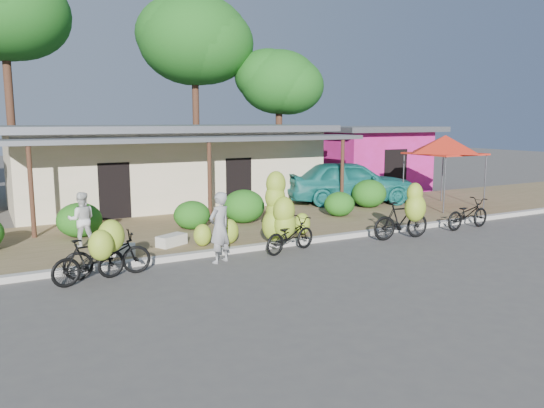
# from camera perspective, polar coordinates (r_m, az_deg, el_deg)

# --- Properties ---
(ground) EXTENTS (100.00, 100.00, 0.00)m
(ground) POSITION_cam_1_polar(r_m,az_deg,el_deg) (13.22, 3.50, -6.60)
(ground) COLOR #4B4946
(ground) RESTS_ON ground
(sidewalk) EXTENTS (60.00, 6.00, 0.12)m
(sidewalk) POSITION_cam_1_polar(r_m,az_deg,el_deg) (17.52, -5.28, -2.55)
(sidewalk) COLOR olive
(sidewalk) RESTS_ON ground
(curb) EXTENTS (60.00, 0.25, 0.15)m
(curb) POSITION_cam_1_polar(r_m,az_deg,el_deg) (14.88, -0.63, -4.53)
(curb) COLOR #A8A399
(curb) RESTS_ON ground
(shop_main) EXTENTS (13.00, 8.50, 3.35)m
(shop_main) POSITION_cam_1_polar(r_m,az_deg,el_deg) (22.80, -11.34, 4.21)
(shop_main) COLOR beige
(shop_main) RESTS_ON ground
(shop_pink) EXTENTS (6.00, 6.00, 3.25)m
(shop_pink) POSITION_cam_1_polar(r_m,az_deg,el_deg) (27.87, 9.74, 4.98)
(shop_pink) COLOR #CB1F8D
(shop_pink) RESTS_ON ground
(tree_center_right) EXTENTS (5.91, 5.84, 10.06)m
(tree_center_right) POSITION_cam_1_polar(r_m,az_deg,el_deg) (29.50, -8.81, 17.20)
(tree_center_right) COLOR #4A2D1D
(tree_center_right) RESTS_ON ground
(tree_near_right) EXTENTS (4.43, 4.24, 7.33)m
(tree_near_right) POSITION_cam_1_polar(r_m,az_deg,el_deg) (29.12, 0.32, 13.16)
(tree_near_right) COLOR #4A2D1D
(tree_near_right) RESTS_ON ground
(hedge_1) EXTENTS (1.32, 1.19, 1.03)m
(hedge_1) POSITION_cam_1_polar(r_m,az_deg,el_deg) (16.71, -20.01, -1.62)
(hedge_1) COLOR #225212
(hedge_1) RESTS_ON sidewalk
(hedge_2) EXTENTS (1.16, 1.05, 0.91)m
(hedge_2) POSITION_cam_1_polar(r_m,az_deg,el_deg) (17.04, -8.62, -1.18)
(hedge_2) COLOR #225212
(hedge_2) RESTS_ON sidewalk
(hedge_3) EXTENTS (1.45, 1.30, 1.13)m
(hedge_3) POSITION_cam_1_polar(r_m,az_deg,el_deg) (17.90, -3.07, -0.24)
(hedge_3) COLOR #225212
(hedge_3) RESTS_ON sidewalk
(hedge_4) EXTENTS (1.13, 1.02, 0.88)m
(hedge_4) POSITION_cam_1_polar(r_m,az_deg,el_deg) (19.27, 7.26, -0.01)
(hedge_4) COLOR #225212
(hedge_4) RESTS_ON sidewalk
(hedge_5) EXTENTS (1.43, 1.28, 1.11)m
(hedge_5) POSITION_cam_1_polar(r_m,az_deg,el_deg) (21.41, 10.39, 1.12)
(hedge_5) COLOR #225212
(hedge_5) RESTS_ON sidewalk
(red_canopy) EXTENTS (3.50, 3.50, 2.86)m
(red_canopy) POSITION_cam_1_polar(r_m,az_deg,el_deg) (22.13, 18.13, 6.11)
(red_canopy) COLOR #59595E
(red_canopy) RESTS_ON sidewalk
(bike_far_left) EXTENTS (1.98, 1.28, 1.44)m
(bike_far_left) POSITION_cam_1_polar(r_m,az_deg,el_deg) (12.62, -17.24, -5.00)
(bike_far_left) COLOR black
(bike_far_left) RESTS_ON ground
(bike_left) EXTENTS (1.75, 1.29, 1.29)m
(bike_left) POSITION_cam_1_polar(r_m,az_deg,el_deg) (12.27, -18.92, -5.52)
(bike_left) COLOR black
(bike_left) RESTS_ON ground
(bike_center) EXTENTS (1.89, 1.37, 2.18)m
(bike_center) POSITION_cam_1_polar(r_m,az_deg,el_deg) (14.52, 1.19, -1.82)
(bike_center) COLOR black
(bike_center) RESTS_ON ground
(bike_right) EXTENTS (1.96, 1.30, 1.78)m
(bike_right) POSITION_cam_1_polar(r_m,az_deg,el_deg) (16.25, 14.08, -1.27)
(bike_right) COLOR black
(bike_right) RESTS_ON ground
(bike_far_right) EXTENTS (1.95, 0.78, 1.01)m
(bike_far_right) POSITION_cam_1_polar(r_m,az_deg,el_deg) (18.62, 20.30, -1.00)
(bike_far_right) COLOR black
(bike_far_right) RESTS_ON ground
(loose_banana_a) EXTENTS (0.50, 0.42, 0.62)m
(loose_banana_a) POSITION_cam_1_polar(r_m,az_deg,el_deg) (14.72, -7.49, -3.33)
(loose_banana_a) COLOR #A3C030
(loose_banana_a) RESTS_ON sidewalk
(loose_banana_b) EXTENTS (0.57, 0.48, 0.71)m
(loose_banana_b) POSITION_cam_1_polar(r_m,az_deg,el_deg) (14.92, -4.68, -2.95)
(loose_banana_b) COLOR #A3C030
(loose_banana_b) RESTS_ON sidewalk
(loose_banana_c) EXTENTS (0.53, 0.45, 0.66)m
(loose_banana_c) POSITION_cam_1_polar(r_m,az_deg,el_deg) (16.12, 3.24, -2.12)
(loose_banana_c) COLOR #A3C030
(loose_banana_c) RESTS_ON sidewalk
(sack_near) EXTENTS (0.94, 0.74, 0.30)m
(sack_near) POSITION_cam_1_polar(r_m,az_deg,el_deg) (14.95, -10.75, -3.85)
(sack_near) COLOR beige
(sack_near) RESTS_ON sidewalk
(sack_far) EXTENTS (0.82, 0.56, 0.28)m
(sack_far) POSITION_cam_1_polar(r_m,az_deg,el_deg) (14.18, -16.01, -4.78)
(sack_far) COLOR beige
(sack_far) RESTS_ON sidewalk
(vendor) EXTENTS (0.77, 0.66, 1.80)m
(vendor) POSITION_cam_1_polar(r_m,az_deg,el_deg) (13.33, -5.66, -2.52)
(vendor) COLOR gray
(vendor) RESTS_ON ground
(bystander) EXTENTS (0.82, 0.69, 1.51)m
(bystander) POSITION_cam_1_polar(r_m,az_deg,el_deg) (15.36, -19.79, -1.58)
(bystander) COLOR silver
(bystander) RESTS_ON sidewalk
(teal_van) EXTENTS (5.69, 3.80, 1.80)m
(teal_van) POSITION_cam_1_polar(r_m,az_deg,el_deg) (22.39, 8.42, 2.39)
(teal_van) COLOR #18706B
(teal_van) RESTS_ON sidewalk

